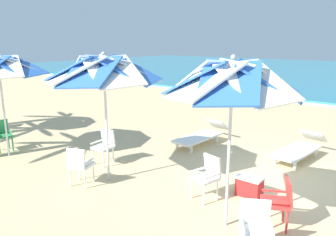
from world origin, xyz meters
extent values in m
plane|color=#D3B784|center=(0.00, 0.00, 0.00)|extent=(80.00, 80.00, 0.00)
cylinder|color=silver|center=(-0.26, -2.45, 1.15)|extent=(0.05, 0.05, 2.30)
cube|color=blue|center=(0.22, -2.26, 2.48)|extent=(1.16, 1.14, 0.57)
cube|color=white|center=(-0.06, -1.97, 2.48)|extent=(1.12, 1.21, 0.57)
cube|color=blue|center=(-0.46, -1.97, 2.48)|extent=(1.14, 1.16, 0.57)
cube|color=white|center=(-0.74, -2.26, 2.48)|extent=(1.21, 1.12, 0.57)
cube|color=blue|center=(-0.74, -2.65, 2.48)|extent=(1.16, 1.14, 0.57)
cube|color=white|center=(-0.46, -2.94, 2.48)|extent=(1.12, 1.21, 0.57)
cube|color=blue|center=(-0.06, -2.94, 2.48)|extent=(1.14, 1.16, 0.57)
cube|color=white|center=(0.22, -2.65, 2.48)|extent=(1.21, 1.12, 0.57)
sphere|color=silver|center=(-0.26, -2.45, 2.80)|extent=(0.08, 0.08, 0.08)
cube|color=white|center=(-1.04, -1.89, 0.44)|extent=(0.54, 0.54, 0.05)
cube|color=white|center=(-0.99, -1.69, 0.67)|extent=(0.43, 0.20, 0.40)
cube|color=white|center=(-0.84, -1.94, 0.55)|extent=(0.14, 0.39, 0.03)
cube|color=white|center=(-1.23, -1.84, 0.55)|extent=(0.14, 0.39, 0.03)
cylinder|color=white|center=(-0.91, -2.10, 0.21)|extent=(0.04, 0.04, 0.41)
cylinder|color=white|center=(-1.25, -2.01, 0.21)|extent=(0.04, 0.04, 0.41)
cylinder|color=white|center=(-0.82, -1.76, 0.21)|extent=(0.04, 0.04, 0.41)
cylinder|color=white|center=(-1.16, -1.67, 0.21)|extent=(0.04, 0.04, 0.41)
cube|color=white|center=(0.50, -3.04, 0.44)|extent=(0.60, 0.60, 0.05)
cube|color=white|center=(0.40, -2.86, 0.67)|extent=(0.41, 0.29, 0.40)
cube|color=white|center=(0.67, -2.94, 0.55)|extent=(0.23, 0.36, 0.03)
cube|color=white|center=(0.33, -3.14, 0.55)|extent=(0.23, 0.36, 0.03)
cube|color=red|center=(0.39, -2.00, 0.44)|extent=(0.59, 0.59, 0.05)
cube|color=red|center=(0.57, -1.91, 0.67)|extent=(0.28, 0.41, 0.40)
cube|color=red|center=(0.48, -2.18, 0.55)|extent=(0.37, 0.22, 0.03)
cube|color=red|center=(0.30, -1.83, 0.55)|extent=(0.37, 0.22, 0.03)
cylinder|color=red|center=(0.32, -2.24, 0.21)|extent=(0.04, 0.04, 0.41)
cylinder|color=red|center=(0.15, -1.93, 0.21)|extent=(0.04, 0.04, 0.41)
cylinder|color=red|center=(0.63, -2.08, 0.21)|extent=(0.04, 0.04, 0.41)
cylinder|color=red|center=(0.47, -1.77, 0.21)|extent=(0.04, 0.04, 0.41)
cylinder|color=silver|center=(-3.20, -2.43, 1.15)|extent=(0.05, 0.05, 2.29)
cube|color=blue|center=(-2.66, -2.20, 2.46)|extent=(1.32, 1.28, 0.57)
cube|color=white|center=(-2.98, -1.89, 2.46)|extent=(1.26, 1.36, 0.57)
cube|color=blue|center=(-3.42, -1.89, 2.46)|extent=(1.28, 1.32, 0.57)
cube|color=white|center=(-3.74, -2.20, 2.46)|extent=(1.36, 1.26, 0.57)
cube|color=blue|center=(-3.74, -2.65, 2.46)|extent=(1.32, 1.28, 0.57)
cube|color=white|center=(-3.42, -2.96, 2.46)|extent=(1.26, 1.36, 0.57)
cube|color=blue|center=(-2.98, -2.96, 2.46)|extent=(1.28, 1.32, 0.57)
cube|color=white|center=(-2.66, -2.65, 2.46)|extent=(1.36, 1.26, 0.57)
sphere|color=silver|center=(-3.20, -2.43, 2.78)|extent=(0.08, 0.08, 0.08)
cube|color=white|center=(-4.03, -1.86, 0.44)|extent=(0.48, 0.48, 0.05)
cube|color=white|center=(-4.05, -1.66, 0.67)|extent=(0.42, 0.13, 0.40)
cube|color=white|center=(-3.83, -1.84, 0.55)|extent=(0.07, 0.40, 0.03)
cube|color=white|center=(-4.23, -1.88, 0.55)|extent=(0.07, 0.40, 0.03)
cylinder|color=white|center=(-3.84, -2.02, 0.21)|extent=(0.04, 0.04, 0.41)
cylinder|color=white|center=(-4.19, -2.05, 0.21)|extent=(0.04, 0.04, 0.41)
cylinder|color=white|center=(-3.87, -1.67, 0.21)|extent=(0.04, 0.04, 0.41)
cylinder|color=white|center=(-4.22, -1.70, 0.21)|extent=(0.04, 0.04, 0.41)
cube|color=white|center=(-3.48, -2.94, 0.44)|extent=(0.57, 0.57, 0.05)
cube|color=white|center=(-3.41, -3.12, 0.67)|extent=(0.42, 0.24, 0.40)
cube|color=white|center=(-3.66, -3.01, 0.55)|extent=(0.18, 0.38, 0.03)
cube|color=white|center=(-3.29, -2.86, 0.55)|extent=(0.18, 0.38, 0.03)
cylinder|color=white|center=(-3.70, -2.83, 0.21)|extent=(0.04, 0.04, 0.41)
cylinder|color=white|center=(-3.37, -2.71, 0.21)|extent=(0.04, 0.04, 0.41)
cylinder|color=white|center=(-3.58, -3.16, 0.21)|extent=(0.04, 0.04, 0.41)
cylinder|color=white|center=(-3.25, -3.04, 0.21)|extent=(0.04, 0.04, 0.41)
cylinder|color=silver|center=(-6.52, -3.04, 1.14)|extent=(0.05, 0.05, 2.28)
cube|color=blue|center=(-5.97, -2.81, 2.43)|extent=(1.38, 1.31, 0.51)
cube|color=white|center=(-6.29, -2.49, 2.43)|extent=(1.30, 1.40, 0.51)
cube|color=blue|center=(-6.75, -2.49, 2.43)|extent=(1.31, 1.38, 0.51)
cube|color=white|center=(-5.97, -3.26, 2.43)|extent=(1.40, 1.30, 0.51)
cube|color=#2D8C4C|center=(-7.00, -2.92, 0.44)|extent=(0.51, 0.51, 0.05)
cube|color=#2D8C4C|center=(-7.19, -2.89, 0.67)|extent=(0.16, 0.43, 0.40)
cube|color=#2D8C4C|center=(-6.96, -2.72, 0.55)|extent=(0.40, 0.10, 0.03)
cylinder|color=#2D8C4C|center=(-6.79, -2.78, 0.21)|extent=(0.04, 0.04, 0.41)
cylinder|color=#2D8C4C|center=(-7.14, -2.72, 0.21)|extent=(0.04, 0.04, 0.41)
cube|color=white|center=(-0.28, 1.40, 0.25)|extent=(0.84, 1.77, 0.06)
cube|color=white|center=(-0.16, 2.45, 0.44)|extent=(0.66, 0.55, 0.36)
cube|color=white|center=(-0.11, 0.74, 0.11)|extent=(0.06, 0.06, 0.22)
cube|color=white|center=(-0.62, 0.80, 0.11)|extent=(0.06, 0.06, 0.22)
cube|color=white|center=(0.05, 2.00, 0.11)|extent=(0.06, 0.06, 0.22)
cube|color=white|center=(-0.46, 2.06, 0.11)|extent=(0.06, 0.06, 0.22)
cube|color=white|center=(-2.97, 0.84, 0.25)|extent=(0.75, 1.74, 0.06)
cube|color=white|center=(-2.90, 1.90, 0.44)|extent=(0.64, 0.52, 0.36)
cube|color=white|center=(-2.75, 0.19, 0.11)|extent=(0.06, 0.06, 0.22)
cube|color=white|center=(-3.26, 0.22, 0.11)|extent=(0.06, 0.06, 0.22)
cube|color=white|center=(-2.67, 1.46, 0.11)|extent=(0.06, 0.06, 0.22)
cube|color=white|center=(-3.18, 1.50, 0.11)|extent=(0.06, 0.06, 0.22)
cube|color=red|center=(-0.41, -1.20, 0.18)|extent=(0.48, 0.32, 0.36)
cube|color=white|center=(-0.41, -1.20, 0.38)|extent=(0.50, 0.34, 0.04)
camera|label=1|loc=(2.01, -6.93, 3.04)|focal=34.73mm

